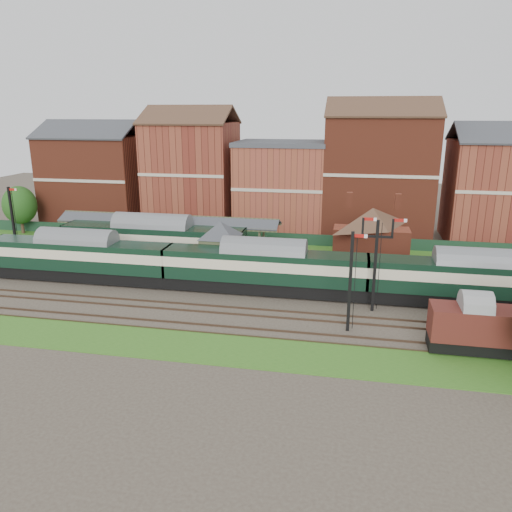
% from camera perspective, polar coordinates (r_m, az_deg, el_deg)
% --- Properties ---
extents(ground, '(160.00, 160.00, 0.00)m').
position_cam_1_polar(ground, '(47.84, -1.50, -4.06)').
color(ground, '#473D33').
rests_on(ground, ground).
extents(grass_back, '(90.00, 4.50, 0.06)m').
position_cam_1_polar(grass_back, '(62.79, 1.67, 0.98)').
color(grass_back, '#2D6619').
rests_on(grass_back, ground).
extents(grass_front, '(90.00, 5.00, 0.06)m').
position_cam_1_polar(grass_front, '(37.17, -5.59, -10.34)').
color(grass_front, '#2D6619').
rests_on(grass_front, ground).
extents(fence, '(90.00, 0.12, 1.50)m').
position_cam_1_polar(fence, '(64.52, 1.97, 2.06)').
color(fence, '#193823').
rests_on(fence, ground).
extents(platform, '(55.00, 3.40, 1.00)m').
position_cam_1_polar(platform, '(57.82, -4.25, 0.06)').
color(platform, '#2D2D2D').
rests_on(platform, ground).
extents(signal_box, '(5.40, 5.40, 6.00)m').
position_cam_1_polar(signal_box, '(50.55, -4.05, 0.84)').
color(signal_box, '#6C7D59').
rests_on(signal_box, ground).
extents(brick_hut, '(3.20, 2.64, 2.94)m').
position_cam_1_polar(brick_hut, '(49.71, 4.94, -1.86)').
color(brick_hut, maroon).
rests_on(brick_hut, ground).
extents(station_building, '(8.10, 8.10, 5.90)m').
position_cam_1_polar(station_building, '(55.02, 13.04, 2.56)').
color(station_building, brown).
rests_on(station_building, platform).
extents(canopy, '(26.00, 3.89, 4.08)m').
position_cam_1_polar(canopy, '(58.67, -10.01, 4.21)').
color(canopy, '#44492D').
rests_on(canopy, platform).
extents(semaphore_bracket, '(3.60, 0.25, 8.18)m').
position_cam_1_polar(semaphore_bracket, '(43.02, 13.55, -0.38)').
color(semaphore_bracket, black).
rests_on(semaphore_bracket, ground).
extents(semaphore_platform_end, '(1.23, 0.25, 8.00)m').
position_cam_1_polar(semaphore_platform_end, '(66.49, -26.04, 3.83)').
color(semaphore_platform_end, black).
rests_on(semaphore_platform_end, ground).
extents(semaphore_siding, '(1.23, 0.25, 8.00)m').
position_cam_1_polar(semaphore_siding, '(38.81, 10.75, -2.77)').
color(semaphore_siding, black).
rests_on(semaphore_siding, ground).
extents(town_backdrop, '(69.00, 10.00, 16.00)m').
position_cam_1_polar(town_backdrop, '(70.14, 2.80, 8.41)').
color(town_backdrop, brown).
rests_on(town_backdrop, ground).
extents(dmu_train, '(56.87, 2.99, 4.37)m').
position_cam_1_polar(dmu_train, '(46.62, 0.93, -1.29)').
color(dmu_train, black).
rests_on(dmu_train, ground).
extents(platform_railcar, '(20.56, 3.24, 4.74)m').
position_cam_1_polar(platform_railcar, '(56.37, -11.63, 1.71)').
color(platform_railcar, black).
rests_on(platform_railcar, ground).
extents(goods_van_a, '(5.87, 2.54, 3.56)m').
position_cam_1_polar(goods_van_a, '(38.72, 23.54, -7.33)').
color(goods_van_a, black).
rests_on(goods_van_a, ground).
extents(tree_back, '(4.56, 4.56, 6.67)m').
position_cam_1_polar(tree_back, '(76.59, -25.40, 5.27)').
color(tree_back, '#382619').
rests_on(tree_back, ground).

